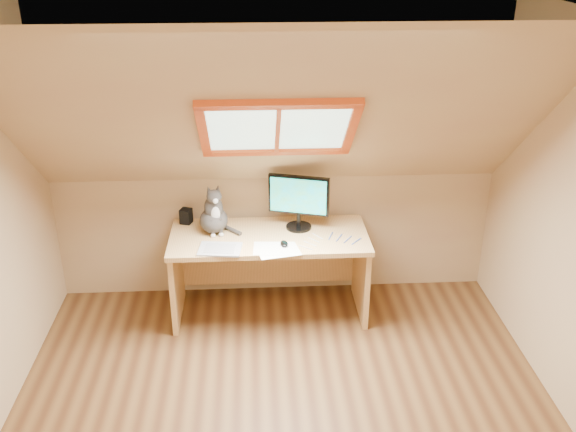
{
  "coord_description": "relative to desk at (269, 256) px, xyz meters",
  "views": [
    {
      "loc": [
        -0.16,
        -2.96,
        2.84
      ],
      "look_at": [
        0.06,
        1.0,
        1.01
      ],
      "focal_mm": 40.0,
      "sensor_mm": 36.0,
      "label": 1
    }
  ],
  "objects": [
    {
      "name": "papers",
      "position": [
        -0.03,
        -0.33,
        0.22
      ],
      "size": [
        0.33,
        0.27,
        0.0
      ],
      "color": "white",
      "rests_on": "desk"
    },
    {
      "name": "desk",
      "position": [
        0.0,
        0.0,
        0.0
      ],
      "size": [
        1.5,
        0.66,
        0.68
      ],
      "color": "tan",
      "rests_on": "ground"
    },
    {
      "name": "mouse",
      "position": [
        0.11,
        -0.25,
        0.23
      ],
      "size": [
        0.07,
        0.1,
        0.03
      ],
      "primitive_type": "ellipsoid",
      "rotation": [
        0.0,
        0.0,
        0.13
      ],
      "color": "black",
      "rests_on": "desk"
    },
    {
      "name": "monitor",
      "position": [
        0.23,
        0.04,
        0.46
      ],
      "size": [
        0.46,
        0.2,
        0.43
      ],
      "color": "black",
      "rests_on": "desk"
    },
    {
      "name": "cables",
      "position": [
        0.46,
        -0.18,
        0.22
      ],
      "size": [
        0.51,
        0.26,
        0.01
      ],
      "color": "silver",
      "rests_on": "desk"
    },
    {
      "name": "graphics_tablet",
      "position": [
        -0.36,
        -0.29,
        0.22
      ],
      "size": [
        0.33,
        0.25,
        0.01
      ],
      "primitive_type": "cube",
      "rotation": [
        0.0,
        0.0,
        -0.11
      ],
      "color": "#B2B2B7",
      "rests_on": "desk"
    },
    {
      "name": "room_shell",
      "position": [
        0.06,
        -1.54,
        0.96
      ],
      "size": [
        3.52,
        3.52,
        2.41
      ],
      "color": "tan",
      "rests_on": "ground"
    },
    {
      "name": "desk_speaker",
      "position": [
        -0.64,
        0.18,
        0.27
      ],
      "size": [
        0.1,
        0.1,
        0.12
      ],
      "primitive_type": "cube",
      "rotation": [
        0.0,
        0.0,
        -0.32
      ],
      "color": "black",
      "rests_on": "desk"
    },
    {
      "name": "cat",
      "position": [
        -0.41,
        0.02,
        0.36
      ],
      "size": [
        0.27,
        0.3,
        0.4
      ],
      "color": "#3F3A37",
      "rests_on": "desk"
    }
  ]
}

